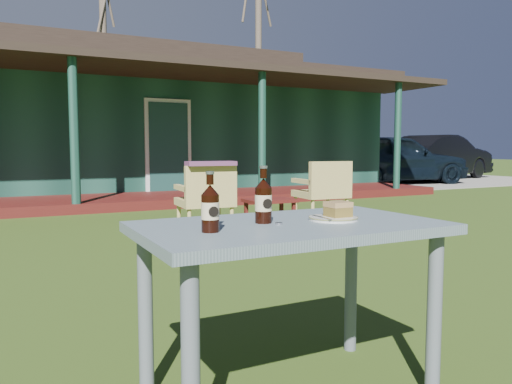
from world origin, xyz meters
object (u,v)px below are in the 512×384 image
car_far (438,157)px  cafe_table (290,248)px  plate (333,218)px  cola_bottle_far (210,208)px  side_table (270,204)px  cake_slice (338,209)px  car_near (394,159)px  armchair_left (207,196)px  armchair_right (324,188)px  cola_bottle_near (263,200)px

car_far → cafe_table: 15.67m
cafe_table → plate: plate is taller
cola_bottle_far → side_table: (2.26, 3.68, -0.47)m
cafe_table → cake_slice: (0.22, -0.02, 0.15)m
car_near → cola_bottle_far: bearing=145.5°
plate → car_near: bearing=46.4°
car_far → cafe_table: (-11.86, -10.23, -0.10)m
armchair_left → car_near: bearing=34.8°
armchair_right → cola_bottle_far: bearing=-129.4°
plate → armchair_right: bearing=55.5°
car_far → side_table: car_far is taller
cafe_table → car_near: bearing=45.7°
armchair_right → side_table: armchair_right is taller
armchair_right → car_far: bearing=35.2°
car_near → plate: size_ratio=20.72×
car_near → cake_slice: (-8.78, -9.24, 0.05)m
car_near → plate: bearing=147.2°
cake_slice → armchair_left: (0.90, 3.77, -0.30)m
cafe_table → side_table: bearing=62.4°
car_near → car_far: bearing=-59.8°
car_near → cola_bottle_far: car_near is taller
cafe_table → plate: bearing=-4.7°
cafe_table → plate: (0.20, -0.02, 0.11)m
cola_bottle_far → car_far: bearing=40.1°
cola_bottle_near → cola_bottle_far: cola_bottle_near is taller
car_far → cafe_table: car_far is taller
cola_bottle_near → cola_bottle_far: (-0.27, -0.10, -0.00)m
cafe_table → car_far: bearing=40.8°
cafe_table → cola_bottle_near: bearing=155.3°
side_table → cola_bottle_far: bearing=-121.5°
armchair_right → side_table: (-0.99, -0.27, -0.13)m
cola_bottle_near → side_table: size_ratio=0.38×
car_near → side_table: car_near is taller
cola_bottle_near → cola_bottle_far: size_ratio=1.06×
cake_slice → cola_bottle_near: cola_bottle_near is taller
cola_bottle_far → armchair_left: bearing=68.7°
cafe_table → cola_bottle_far: cola_bottle_far is taller
cake_slice → side_table: bearing=65.3°
cola_bottle_near → armchair_left: (1.22, 3.71, -0.35)m
car_far → armchair_right: car_far is taller
car_far → armchair_right: (-8.98, -6.33, -0.25)m
cola_bottle_near → cola_bottle_far: 0.29m
cake_slice → armchair_right: size_ratio=0.11×
car_near → cola_bottle_far: 13.19m
plate → cola_bottle_near: 0.31m
cola_bottle_near → side_table: cola_bottle_near is taller
cafe_table → armchair_right: (2.89, 3.90, -0.14)m
plate → cola_bottle_far: size_ratio=0.94×
cola_bottle_far → cafe_table: bearing=9.0°
car_near → side_table: (-7.11, -5.60, -0.38)m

